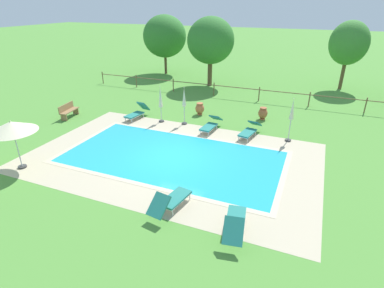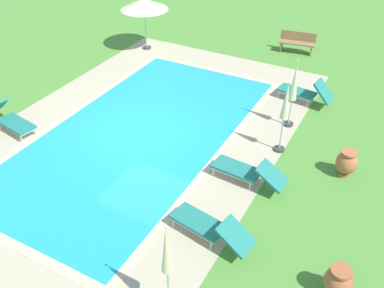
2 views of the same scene
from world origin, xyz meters
TOP-DOWN VIEW (x-y plane):
  - ground_plane at (0.00, 0.00)m, footprint 160.00×160.00m
  - pool_deck_paving at (0.00, 0.00)m, footprint 13.48×8.55m
  - swimming_pool_water at (0.00, 0.00)m, footprint 10.06×5.13m
  - pool_coping_rim at (0.00, 0.00)m, footprint 10.54×5.61m
  - sun_lounger_north_near_steps at (4.14, -3.95)m, footprint 0.92×2.01m
  - sun_lounger_north_mid at (1.74, -3.67)m, footprint 0.92×2.04m
  - sun_lounger_north_far at (-4.36, 3.94)m, footprint 0.86×1.97m
  - sun_lounger_north_end at (2.84, 3.83)m, footprint 0.94×2.12m
  - sun_lounger_south_near_corner at (0.60, 3.82)m, footprint 0.76×2.08m
  - patio_umbrella_open_foreground at (-5.72, -3.49)m, footprint 2.01×2.01m
  - patio_umbrella_closed_row_west at (4.88, 4.01)m, footprint 0.32×0.32m
  - patio_umbrella_closed_row_mid_west at (-1.20, 4.15)m, footprint 0.32×0.32m
  - patio_umbrella_closed_row_centre at (-2.65, 3.96)m, footprint 0.32×0.32m
  - wooden_bench_lawn_side at (-8.47, 2.42)m, footprint 0.67×1.55m
  - terracotta_urn_near_fence at (3.00, 6.75)m, footprint 0.57×0.57m
  - terracotta_urn_by_tree at (-0.95, 6.08)m, footprint 0.57×0.57m
  - perimeter_fence at (0.24, 10.57)m, footprint 24.61×0.08m
  - tree_far_west at (-2.94, 13.59)m, footprint 3.91×3.91m
  - tree_centre at (-8.69, 16.46)m, footprint 4.19×4.19m
  - tree_east_mid at (7.64, 16.69)m, footprint 3.02×3.02m

SIDE VIEW (x-z plane):
  - ground_plane at x=0.00m, z-range 0.00..0.00m
  - pool_deck_paving at x=0.00m, z-range 0.00..0.01m
  - swimming_pool_water at x=0.00m, z-range 0.00..0.01m
  - pool_coping_rim at x=0.00m, z-range 0.01..0.01m
  - sun_lounger_north_end at x=2.84m, z-range -0.02..0.74m
  - sun_lounger_south_near_corner at x=0.60m, z-range -0.02..0.75m
  - sun_lounger_north_mid at x=1.74m, z-range -0.06..0.82m
  - sun_lounger_north_near_steps at x=4.14m, z-range -0.07..0.84m
  - sun_lounger_north_far at x=-4.36m, z-range -0.08..0.86m
  - terracotta_urn_near_fence at x=3.00m, z-range 0.03..0.80m
  - terracotta_urn_by_tree at x=-0.95m, z-range 0.03..0.81m
  - wooden_bench_lawn_side at x=-8.47m, z-range 0.03..0.90m
  - perimeter_fence at x=0.24m, z-range 0.17..1.22m
  - patio_umbrella_closed_row_centre at x=-2.65m, z-range 0.29..2.55m
  - patio_umbrella_closed_row_mid_west at x=-1.20m, z-range 0.33..2.58m
  - patio_umbrella_closed_row_west at x=4.88m, z-range 0.34..2.69m
  - patio_umbrella_open_foreground at x=-5.72m, z-range 0.84..3.06m
  - tree_centre at x=-8.69m, z-range 0.81..6.43m
  - tree_east_mid at x=7.64m, z-range 0.99..6.42m
  - tree_far_west at x=-2.94m, z-range 0.92..6.59m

